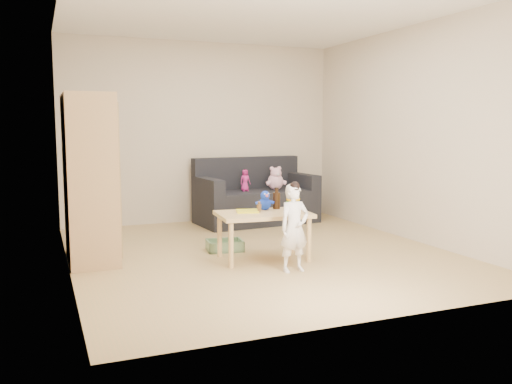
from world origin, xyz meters
name	(u,v)px	position (x,y,z in m)	size (l,w,h in m)	color
room	(260,135)	(0.00, 0.00, 1.30)	(4.50, 4.50, 4.50)	tan
wardrobe	(90,179)	(-1.75, 0.36, 0.86)	(0.48, 0.95, 1.72)	tan
sofa	(257,207)	(0.68, 1.78, 0.24)	(1.69, 0.84, 0.47)	black
play_table	(264,236)	(-0.08, -0.28, 0.25)	(0.95, 0.60, 0.50)	#D1BA73
storage_bin	(225,245)	(-0.32, 0.27, 0.06)	(0.40, 0.30, 0.12)	gray
toddler	(294,229)	(0.01, -0.82, 0.41)	(0.31, 0.20, 0.83)	white
pink_bear	(275,180)	(0.97, 1.77, 0.62)	(0.25, 0.21, 0.29)	#FFBBD7
doll	(245,181)	(0.49, 1.75, 0.63)	(0.15, 0.10, 0.30)	#CE2685
ring_stacker	(293,203)	(0.26, -0.29, 0.59)	(0.19, 0.19, 0.22)	#EDAF0C
brown_bottle	(277,200)	(0.15, -0.10, 0.60)	(0.08, 0.08, 0.23)	black
blue_plush	(265,200)	(0.01, -0.11, 0.60)	(0.17, 0.14, 0.21)	#1C45FE
wooden_figure	(259,207)	(-0.12, -0.26, 0.56)	(0.05, 0.04, 0.12)	brown
yellow_book	(247,211)	(-0.22, -0.18, 0.51)	(0.22, 0.22, 0.02)	#FFF31A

